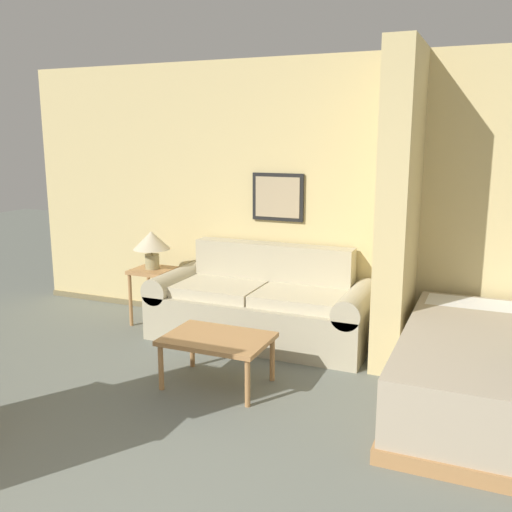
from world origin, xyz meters
TOP-DOWN VIEW (x-y plane):
  - wall_back at (-0.00, 3.90)m, footprint 6.88×0.16m
  - wall_partition_pillar at (0.65, 3.41)m, footprint 0.24×0.86m
  - couch at (-0.56, 3.42)m, footprint 2.06×0.84m
  - coffee_table at (-0.48, 2.34)m, footprint 0.79×0.56m
  - side_table at (-1.75, 3.42)m, footprint 0.39×0.39m
  - table_lamp at (-1.75, 3.42)m, footprint 0.37×0.37m

SIDE VIEW (x-z plane):
  - couch at x=-0.56m, z-range -0.12..0.75m
  - coffee_table at x=-0.48m, z-range 0.15..0.54m
  - side_table at x=-1.75m, z-range 0.17..0.74m
  - table_lamp at x=-1.75m, z-range 0.65..1.03m
  - wall_back at x=0.00m, z-range -0.01..2.59m
  - wall_partition_pillar at x=0.65m, z-range 0.00..2.60m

